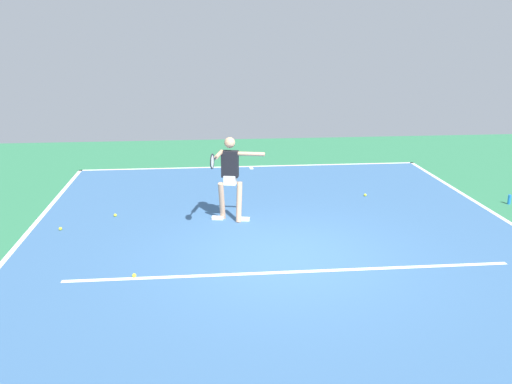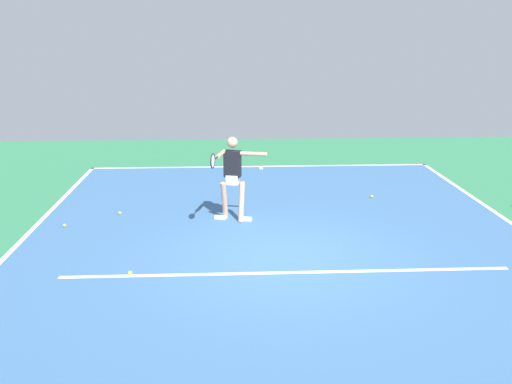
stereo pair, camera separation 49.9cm
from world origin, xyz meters
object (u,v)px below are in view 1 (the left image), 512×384
object	(u,v)px
tennis_ball_by_sideline	(365,195)
tennis_ball_far_corner	(115,215)
tennis_player	(230,173)
tennis_ball_by_baseline	(60,229)
water_bottle	(509,199)
tennis_ball_centre_court	(134,275)

from	to	relation	value
tennis_ball_by_sideline	tennis_ball_far_corner	world-z (taller)	same
tennis_player	tennis_ball_far_corner	world-z (taller)	tennis_player
tennis_ball_by_baseline	water_bottle	distance (m)	9.85
tennis_player	water_bottle	world-z (taller)	tennis_player
tennis_ball_centre_court	tennis_ball_far_corner	bearing A→B (deg)	-76.85
tennis_ball_by_sideline	tennis_ball_far_corner	xyz separation A→B (m)	(5.75, 0.97, 0.00)
tennis_ball_by_sideline	water_bottle	bearing A→B (deg)	163.09
tennis_ball_by_sideline	tennis_ball_far_corner	size ratio (longest dim) A/B	1.00
tennis_ball_far_corner	tennis_ball_by_baseline	world-z (taller)	same
tennis_ball_far_corner	tennis_ball_centre_court	size ratio (longest dim) A/B	1.00
tennis_ball_by_baseline	water_bottle	world-z (taller)	water_bottle
tennis_ball_centre_court	tennis_ball_by_baseline	bearing A→B (deg)	-54.60
tennis_player	tennis_ball_far_corner	xyz separation A→B (m)	(2.44, -0.51, -0.99)
tennis_ball_centre_court	water_bottle	xyz separation A→B (m)	(-8.11, -3.19, 0.08)
tennis_player	tennis_ball_by_sideline	xyz separation A→B (m)	(-3.31, -1.48, -0.99)
tennis_ball_far_corner	tennis_player	bearing A→B (deg)	168.18
tennis_player	water_bottle	distance (m)	6.50
tennis_ball_by_sideline	tennis_ball_centre_court	world-z (taller)	same
tennis_ball_by_baseline	water_bottle	bearing A→B (deg)	-175.38
tennis_player	tennis_ball_centre_court	distance (m)	3.30
tennis_ball_far_corner	water_bottle	size ratio (longest dim) A/B	0.30
tennis_player	tennis_ball_far_corner	distance (m)	2.68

